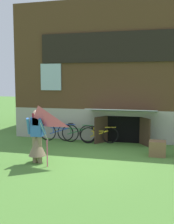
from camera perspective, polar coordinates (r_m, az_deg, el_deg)
The scene contains 8 objects.
ground_plane at distance 8.88m, azimuth 0.52°, elevation -9.89°, with size 60.00×60.00×0.00m, color #4C7F33.
log_house at distance 14.13m, azimuth 6.41°, elevation 7.80°, with size 8.26×6.55×5.68m.
person at distance 8.76m, azimuth -9.93°, elevation -5.66°, with size 0.61×0.52×1.60m.
kite at distance 8.05m, azimuth -9.65°, elevation -1.79°, with size 1.05×0.94×1.71m.
bicycle_yellow at distance 11.29m, azimuth 2.44°, elevation -4.57°, with size 1.48×0.44×0.69m.
bicycle_green at distance 11.60m, azimuth -2.14°, elevation -4.16°, with size 1.63×0.08×0.74m.
bicycle_blue at distance 11.73m, azimuth -5.63°, elevation -4.01°, with size 1.69×0.08×0.77m.
wooden_crate at distance 9.74m, azimuth 13.84°, elevation -7.07°, with size 0.54×0.46×0.51m, color brown.
Camera 1 is at (2.14, -8.25, 2.50)m, focal length 45.91 mm.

